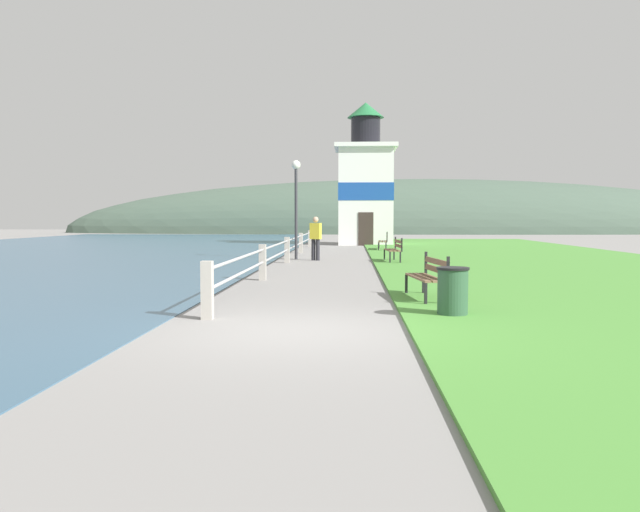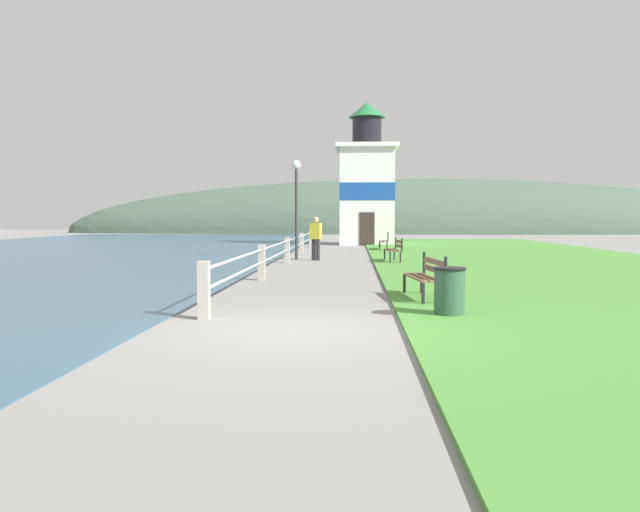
# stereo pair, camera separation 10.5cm
# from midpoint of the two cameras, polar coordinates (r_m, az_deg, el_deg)

# --- Properties ---
(ground_plane) EXTENTS (160.00, 160.00, 0.00)m
(ground_plane) POSITION_cam_midpoint_polar(r_m,az_deg,el_deg) (9.18, -2.55, -6.88)
(ground_plane) COLOR gray
(grass_verge) EXTENTS (12.00, 47.08, 0.06)m
(grass_verge) POSITION_cam_midpoint_polar(r_m,az_deg,el_deg) (25.66, 18.14, -0.31)
(grass_verge) COLOR #4C8E38
(grass_verge) RESTS_ON ground_plane
(seawall_railing) EXTENTS (0.18, 25.86, 0.96)m
(seawall_railing) POSITION_cam_midpoint_polar(r_m,az_deg,el_deg) (22.98, -3.16, 0.78)
(seawall_railing) COLOR #A8A399
(seawall_railing) RESTS_ON ground_plane
(park_bench_near) EXTENTS (0.68, 1.76, 0.94)m
(park_bench_near) POSITION_cam_midpoint_polar(r_m,az_deg,el_deg) (12.59, 9.71, -1.64)
(park_bench_near) COLOR brown
(park_bench_near) RESTS_ON ground_plane
(park_bench_midway) EXTENTS (0.59, 1.66, 0.94)m
(park_bench_midway) POSITION_cam_midpoint_polar(r_m,az_deg,el_deg) (23.20, 6.70, 0.71)
(park_bench_midway) COLOR brown
(park_bench_midway) RESTS_ON ground_plane
(park_bench_far) EXTENTS (0.59, 1.95, 0.94)m
(park_bench_far) POSITION_cam_midpoint_polar(r_m,az_deg,el_deg) (31.83, 5.79, 1.47)
(park_bench_far) COLOR brown
(park_bench_far) RESTS_ON ground_plane
(lighthouse) EXTENTS (3.79, 3.79, 8.79)m
(lighthouse) POSITION_cam_midpoint_polar(r_m,az_deg,el_deg) (39.11, 4.09, 6.40)
(lighthouse) COLOR white
(lighthouse) RESTS_ON ground_plane
(person_strolling) EXTENTS (0.47, 0.35, 1.71)m
(person_strolling) POSITION_cam_midpoint_polar(r_m,az_deg,el_deg) (24.30, -0.53, 1.77)
(person_strolling) COLOR #28282D
(person_strolling) RESTS_ON ground_plane
(trash_bin) EXTENTS (0.54, 0.54, 0.84)m
(trash_bin) POSITION_cam_midpoint_polar(r_m,az_deg,el_deg) (10.56, 11.76, -3.27)
(trash_bin) COLOR #2D5138
(trash_bin) RESTS_ON ground_plane
(lamp_post) EXTENTS (0.36, 0.36, 3.96)m
(lamp_post) POSITION_cam_midpoint_polar(r_m,az_deg,el_deg) (25.11, -2.32, 5.96)
(lamp_post) COLOR #333338
(lamp_post) RESTS_ON ground_plane
(distant_hillside) EXTENTS (80.00, 16.00, 12.00)m
(distant_hillside) POSITION_cam_midpoint_polar(r_m,az_deg,el_deg) (70.76, 8.60, 2.11)
(distant_hillside) COLOR #475B4C
(distant_hillside) RESTS_ON ground_plane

